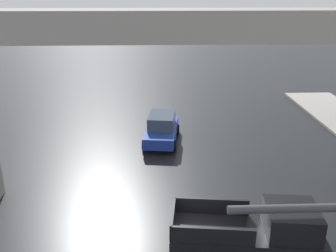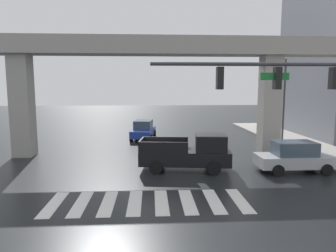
# 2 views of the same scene
# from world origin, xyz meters

# --- Properties ---
(ground_plane) EXTENTS (120.00, 120.00, 0.00)m
(ground_plane) POSITION_xyz_m (0.00, 0.00, 0.00)
(ground_plane) COLOR black
(elevated_overpass) EXTENTS (50.48, 1.99, 8.10)m
(elevated_overpass) POSITION_xyz_m (0.00, 3.31, 6.85)
(elevated_overpass) COLOR #9E9991
(elevated_overpass) RESTS_ON ground
(pickup_truck) EXTENTS (5.29, 2.54, 2.08)m
(pickup_truck) POSITION_xyz_m (2.36, -0.97, 0.99)
(pickup_truck) COLOR black
(pickup_truck) RESTS_ON ground
(sedan_blue) EXTENTS (2.37, 4.49, 1.72)m
(sedan_blue) POSITION_xyz_m (-0.55, 9.74, 0.85)
(sedan_blue) COLOR #1E3899
(sedan_blue) RESTS_ON ground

